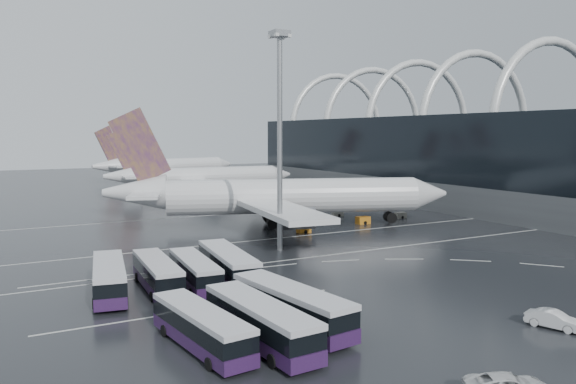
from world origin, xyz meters
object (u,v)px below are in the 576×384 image
bus_row_near_c (195,271)px  bus_row_near_d (228,264)px  airliner_gate_c (165,167)px  airliner_gate_b (200,178)px  floodlight_mast (280,114)px  bus_row_far_b (260,321)px  gse_cart_belly_d (401,215)px  bus_row_far_c (291,305)px  bus_row_near_b (157,273)px  van_curve_c (554,320)px  gse_cart_belly_c (304,229)px  gse_cart_belly_a (363,220)px  bus_row_far_a (201,327)px  gse_cart_belly_b (337,213)px  bus_row_near_a (109,278)px  airliner_main (276,197)px

bus_row_near_c → bus_row_near_d: 3.91m
airliner_gate_c → bus_row_near_d: 135.67m
airliner_gate_b → airliner_gate_c: airliner_gate_c is taller
floodlight_mast → bus_row_far_b: bearing=-120.1°
bus_row_near_d → bus_row_far_b: size_ratio=1.04×
bus_row_near_d → gse_cart_belly_d: (46.72, 27.07, -1.33)m
bus_row_far_b → bus_row_far_c: (3.97, 2.29, 0.03)m
bus_row_near_b → floodlight_mast: bearing=-57.0°
bus_row_far_c → van_curve_c: (19.17, -10.70, -1.12)m
bus_row_far_b → gse_cart_belly_c: 49.17m
gse_cart_belly_a → van_curve_c: bearing=-109.3°
bus_row_far_a → gse_cart_belly_b: 69.76m
bus_row_near_c → bus_row_near_a: bearing=87.4°
bus_row_near_a → bus_row_near_b: bus_row_near_a is taller
airliner_gate_b → airliner_gate_c: size_ratio=0.98×
bus_row_near_b → gse_cart_belly_b: (45.11, 34.32, -1.13)m
airliner_main → bus_row_far_a: airliner_main is taller
airliner_main → gse_cart_belly_a: size_ratio=24.01×
bus_row_far_a → bus_row_near_d: bearing=-34.6°
bus_row_far_b → van_curve_c: bus_row_far_b is taller
bus_row_near_a → gse_cart_belly_a: bus_row_near_a is taller
bus_row_far_b → gse_cart_belly_b: (42.31, 53.28, -1.24)m
van_curve_c → bus_row_far_b: bearing=140.0°
bus_row_near_a → bus_row_near_c: bearing=-87.4°
airliner_gate_b → gse_cart_belly_a: size_ratio=20.84×
bus_row_far_a → gse_cart_belly_c: 50.60m
bus_row_near_d → gse_cart_belly_b: (37.41, 34.85, -1.30)m
bus_row_far_c → gse_cart_belly_b: bearing=-44.3°
airliner_main → floodlight_mast: (-8.63, -17.84, 13.68)m
bus_row_far_c → bus_row_near_a: bearing=27.0°
airliner_gate_c → bus_row_far_c: size_ratio=3.70×
airliner_gate_b → bus_row_far_a: airliner_gate_b is taller
bus_row_far_a → floodlight_mast: (21.93, 29.14, 17.13)m
airliner_gate_b → bus_row_near_b: bearing=-108.0°
bus_row_near_a → floodlight_mast: (25.27, 11.25, 17.02)m
bus_row_far_a → van_curve_c: 29.11m
airliner_gate_c → gse_cart_belly_b: size_ratio=24.02×
airliner_gate_c → gse_cart_belly_a: 107.29m
bus_row_near_d → van_curve_c: bearing=-139.9°
bus_row_far_a → gse_cart_belly_b: bearing=-48.2°
airliner_main → airliner_gate_c: bearing=104.2°
van_curve_c → gse_cart_belly_d: bearing=42.1°
bus_row_near_a → bus_row_far_a: bearing=-159.6°
bus_row_near_b → gse_cart_belly_c: bearing=-50.6°
bus_row_near_a → van_curve_c: size_ratio=3.01×
bus_row_far_c → gse_cart_belly_a: bearing=-49.6°
floodlight_mast → gse_cart_belly_b: (24.65, 22.78, -18.21)m
airliner_gate_b → bus_row_far_b: (-32.00, -103.88, -2.60)m
airliner_gate_b → gse_cart_belly_c: (-4.55, -63.10, -3.83)m
bus_row_far_b → van_curve_c: size_ratio=3.05×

